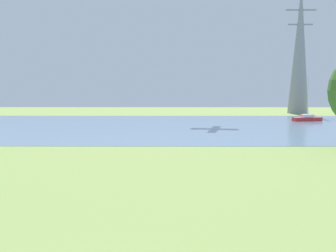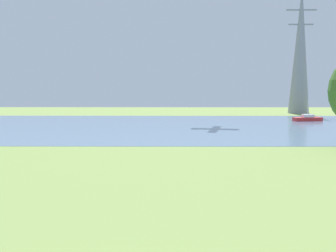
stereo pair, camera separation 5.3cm
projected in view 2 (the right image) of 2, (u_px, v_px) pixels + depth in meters
name	position (u px, v px, depth m)	size (l,w,h in m)	color
ground_plane	(143.00, 162.00, 31.04)	(160.00, 160.00, 0.00)	#7F994C
water_surface	(156.00, 126.00, 58.90)	(140.00, 40.00, 0.02)	slate
sailboat_red	(308.00, 118.00, 67.38)	(5.00, 2.40, 7.31)	red
electricity_pylon	(300.00, 49.00, 85.38)	(6.40, 4.40, 27.23)	gray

